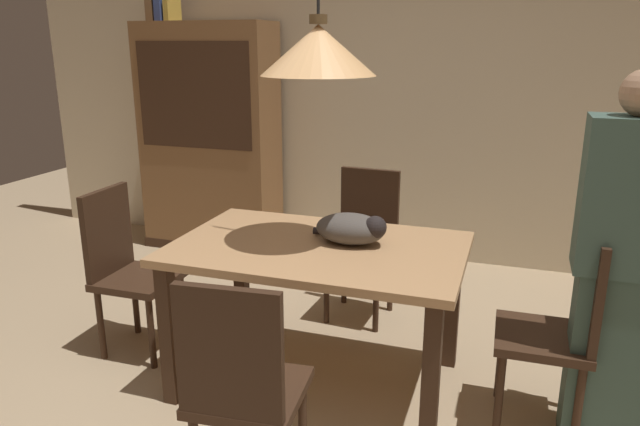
{
  "coord_description": "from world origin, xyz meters",
  "views": [
    {
      "loc": [
        0.97,
        -1.97,
        1.7
      ],
      "look_at": [
        0.04,
        0.78,
        0.85
      ],
      "focal_mm": 33.11,
      "sensor_mm": 36.0,
      "label": 1
    }
  ],
  "objects_px": {
    "chair_left_side": "(126,264)",
    "book_brown_thick": "(157,7)",
    "chair_right_side": "(563,324)",
    "pendant_lamp": "(318,49)",
    "book_blue_wide": "(165,6)",
    "hutch_bookcase": "(210,143)",
    "book_yellow_short": "(172,10)",
    "person_standing": "(619,270)",
    "chair_near_front": "(242,384)",
    "cat_sleeping": "(353,229)",
    "chair_far_back": "(364,237)",
    "dining_table": "(318,264)"
  },
  "relations": [
    {
      "from": "cat_sleeping",
      "to": "book_blue_wide",
      "type": "bearing_deg",
      "value": 140.62
    },
    {
      "from": "hutch_bookcase",
      "to": "person_standing",
      "type": "xyz_separation_m",
      "value": [
        2.84,
        -1.78,
        -0.08
      ]
    },
    {
      "from": "pendant_lamp",
      "to": "book_yellow_short",
      "type": "xyz_separation_m",
      "value": [
        -1.82,
        1.74,
        0.28
      ]
    },
    {
      "from": "chair_far_back",
      "to": "pendant_lamp",
      "type": "distance_m",
      "value": 1.45
    },
    {
      "from": "cat_sleeping",
      "to": "book_brown_thick",
      "type": "distance_m",
      "value": 2.92
    },
    {
      "from": "cat_sleeping",
      "to": "person_standing",
      "type": "xyz_separation_m",
      "value": [
        1.16,
        -0.12,
        -0.02
      ]
    },
    {
      "from": "book_brown_thick",
      "to": "person_standing",
      "type": "bearing_deg",
      "value": -28.67
    },
    {
      "from": "pendant_lamp",
      "to": "book_blue_wide",
      "type": "bearing_deg",
      "value": 137.26
    },
    {
      "from": "person_standing",
      "to": "cat_sleeping",
      "type": "bearing_deg",
      "value": 174.25
    },
    {
      "from": "book_yellow_short",
      "to": "hutch_bookcase",
      "type": "bearing_deg",
      "value": -0.31
    },
    {
      "from": "book_blue_wide",
      "to": "person_standing",
      "type": "distance_m",
      "value": 3.83
    },
    {
      "from": "chair_left_side",
      "to": "book_brown_thick",
      "type": "bearing_deg",
      "value": 115.46
    },
    {
      "from": "book_brown_thick",
      "to": "chair_far_back",
      "type": "bearing_deg",
      "value": -23.69
    },
    {
      "from": "chair_far_back",
      "to": "chair_right_side",
      "type": "bearing_deg",
      "value": -37.96
    },
    {
      "from": "hutch_bookcase",
      "to": "book_brown_thick",
      "type": "bearing_deg",
      "value": 179.79
    },
    {
      "from": "book_blue_wide",
      "to": "book_yellow_short",
      "type": "xyz_separation_m",
      "value": [
        0.06,
        0.0,
        -0.03
      ]
    },
    {
      "from": "book_brown_thick",
      "to": "book_blue_wide",
      "type": "height_order",
      "value": "book_blue_wide"
    },
    {
      "from": "chair_left_side",
      "to": "book_brown_thick",
      "type": "distance_m",
      "value": 2.41
    },
    {
      "from": "chair_left_side",
      "to": "pendant_lamp",
      "type": "bearing_deg",
      "value": 0.06
    },
    {
      "from": "chair_near_front",
      "to": "person_standing",
      "type": "height_order",
      "value": "person_standing"
    },
    {
      "from": "chair_right_side",
      "to": "hutch_bookcase",
      "type": "xyz_separation_m",
      "value": [
        -2.67,
        1.74,
        0.38
      ]
    },
    {
      "from": "dining_table",
      "to": "chair_near_front",
      "type": "relative_size",
      "value": 1.51
    },
    {
      "from": "book_yellow_short",
      "to": "pendant_lamp",
      "type": "bearing_deg",
      "value": -43.75
    },
    {
      "from": "pendant_lamp",
      "to": "chair_left_side",
      "type": "bearing_deg",
      "value": -179.94
    },
    {
      "from": "hutch_bookcase",
      "to": "person_standing",
      "type": "height_order",
      "value": "hutch_bookcase"
    },
    {
      "from": "chair_near_front",
      "to": "book_brown_thick",
      "type": "distance_m",
      "value": 3.58
    },
    {
      "from": "pendant_lamp",
      "to": "hutch_bookcase",
      "type": "relative_size",
      "value": 0.7
    },
    {
      "from": "dining_table",
      "to": "person_standing",
      "type": "relative_size",
      "value": 0.87
    },
    {
      "from": "book_brown_thick",
      "to": "hutch_bookcase",
      "type": "bearing_deg",
      "value": -0.21
    },
    {
      "from": "dining_table",
      "to": "person_standing",
      "type": "height_order",
      "value": "person_standing"
    },
    {
      "from": "pendant_lamp",
      "to": "book_yellow_short",
      "type": "bearing_deg",
      "value": 136.25
    },
    {
      "from": "chair_left_side",
      "to": "book_blue_wide",
      "type": "bearing_deg",
      "value": 113.41
    },
    {
      "from": "pendant_lamp",
      "to": "book_blue_wide",
      "type": "height_order",
      "value": "pendant_lamp"
    },
    {
      "from": "book_brown_thick",
      "to": "chair_right_side",
      "type": "bearing_deg",
      "value": -29.38
    },
    {
      "from": "dining_table",
      "to": "cat_sleeping",
      "type": "relative_size",
      "value": 3.58
    },
    {
      "from": "dining_table",
      "to": "chair_far_back",
      "type": "distance_m",
      "value": 0.89
    },
    {
      "from": "chair_far_back",
      "to": "book_blue_wide",
      "type": "bearing_deg",
      "value": 155.48
    },
    {
      "from": "chair_far_back",
      "to": "book_blue_wide",
      "type": "relative_size",
      "value": 3.88
    },
    {
      "from": "dining_table",
      "to": "chair_far_back",
      "type": "xyz_separation_m",
      "value": [
        0.0,
        0.88,
        -0.14
      ]
    },
    {
      "from": "chair_far_back",
      "to": "book_brown_thick",
      "type": "height_order",
      "value": "book_brown_thick"
    },
    {
      "from": "hutch_bookcase",
      "to": "book_brown_thick",
      "type": "xyz_separation_m",
      "value": [
        -0.42,
        0.0,
        1.07
      ]
    },
    {
      "from": "chair_far_back",
      "to": "chair_right_side",
      "type": "relative_size",
      "value": 1.0
    },
    {
      "from": "chair_left_side",
      "to": "person_standing",
      "type": "bearing_deg",
      "value": -1.05
    },
    {
      "from": "hutch_bookcase",
      "to": "book_blue_wide",
      "type": "xyz_separation_m",
      "value": [
        -0.34,
        0.0,
        1.08
      ]
    },
    {
      "from": "chair_near_front",
      "to": "chair_left_side",
      "type": "distance_m",
      "value": 1.43
    },
    {
      "from": "chair_right_side",
      "to": "book_brown_thick",
      "type": "distance_m",
      "value": 3.83
    },
    {
      "from": "book_blue_wide",
      "to": "person_standing",
      "type": "height_order",
      "value": "book_blue_wide"
    },
    {
      "from": "dining_table",
      "to": "book_brown_thick",
      "type": "relative_size",
      "value": 5.83
    },
    {
      "from": "dining_table",
      "to": "chair_right_side",
      "type": "xyz_separation_m",
      "value": [
        1.13,
        0.0,
        -0.14
      ]
    },
    {
      "from": "chair_left_side",
      "to": "book_brown_thick",
      "type": "relative_size",
      "value": 3.88
    }
  ]
}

